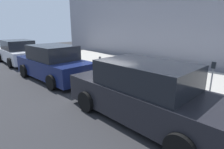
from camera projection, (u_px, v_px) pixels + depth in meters
ground_plane at (103, 79)px, 8.73m from camera, size 40.00×40.00×0.00m
sidewalk_curb at (136, 70)px, 10.36m from camera, size 18.00×5.00×0.14m
suitcase_silver_0 at (172, 81)px, 6.75m from camera, size 0.47×0.28×1.00m
suitcase_olive_1 at (159, 80)px, 7.09m from camera, size 0.37×0.23×0.93m
suitcase_maroon_2 at (151, 76)px, 7.49m from camera, size 0.37×0.27×0.93m
suitcase_navy_3 at (139, 73)px, 7.83m from camera, size 0.51×0.26×0.81m
suitcase_black_4 at (130, 73)px, 8.31m from camera, size 0.44×0.21×0.84m
suitcase_teal_5 at (122, 70)px, 8.61m from camera, size 0.36×0.22×0.88m
fire_hydrant at (109, 66)px, 9.19m from camera, size 0.39×0.21×0.78m
bollard_post at (100, 64)px, 9.49m from camera, size 0.12×0.12×0.83m
parking_meter at (212, 75)px, 5.89m from camera, size 0.12×0.09×1.27m
parked_car_charcoal_0 at (145, 94)px, 4.83m from camera, size 4.80×1.99×1.63m
parked_car_navy_1 at (53, 63)px, 8.65m from camera, size 4.58×2.20×1.64m
parked_car_white_2 at (18, 52)px, 12.44m from camera, size 4.39×2.06×1.58m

